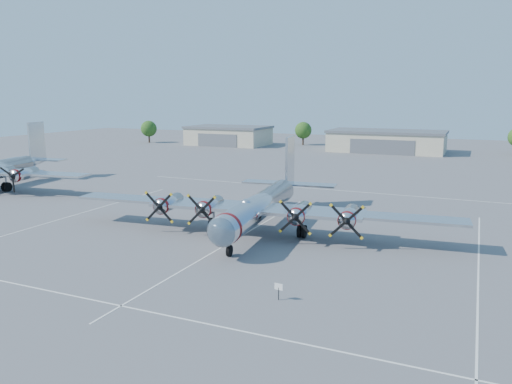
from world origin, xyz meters
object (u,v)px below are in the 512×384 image
at_px(hangar_west, 229,135).
at_px(info_placard, 279,288).
at_px(tree_far_west, 149,129).
at_px(tree_west, 303,130).
at_px(main_bomber_b29, 262,229).
at_px(hangar_center, 387,141).

relative_size(hangar_west, info_placard, 18.89).
relative_size(tree_far_west, tree_west, 1.00).
xyz_separation_m(tree_west, main_bomber_b29, (25.88, -90.07, -4.22)).
height_order(tree_far_west, main_bomber_b29, tree_far_west).
bearing_deg(tree_west, tree_far_west, -165.07).
xyz_separation_m(hangar_west, tree_far_west, (-25.00, -3.96, 1.51)).
xyz_separation_m(hangar_center, tree_far_west, (-70.00, -3.96, 1.51)).
relative_size(tree_west, main_bomber_b29, 0.16).
height_order(tree_far_west, tree_west, same).
height_order(hangar_center, main_bomber_b29, hangar_center).
distance_m(tree_far_west, info_placard, 123.62).
distance_m(hangar_center, main_bomber_b29, 82.09).
distance_m(tree_west, main_bomber_b29, 93.81).
relative_size(hangar_west, hangar_center, 0.79).
xyz_separation_m(hangar_west, main_bomber_b29, (45.88, -82.04, -2.71)).
height_order(hangar_west, tree_far_west, tree_far_west).
distance_m(hangar_west, hangar_center, 45.00).
bearing_deg(hangar_center, main_bomber_b29, -89.39).
bearing_deg(hangar_center, info_placard, -84.59).
bearing_deg(main_bomber_b29, info_placard, -68.93).
relative_size(hangar_center, info_placard, 23.90).
bearing_deg(hangar_west, main_bomber_b29, -60.78).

